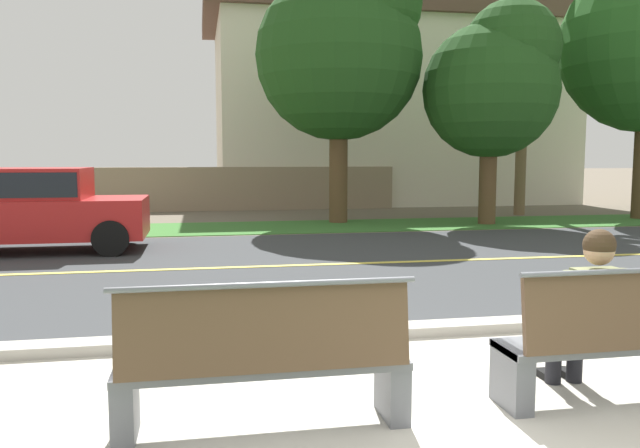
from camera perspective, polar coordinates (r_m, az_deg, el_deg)
ground_plane at (r=11.73m, az=-2.44°, el=-2.50°), size 140.00×140.00×0.00m
sidewalk_pavement at (r=4.58m, az=12.16°, el=-16.56°), size 44.00×3.60×0.01m
curb_edge at (r=6.30m, az=5.16°, el=-9.60°), size 44.00×0.30×0.11m
street_asphalt at (r=10.27m, az=-1.22°, el=-3.72°), size 52.00×8.00×0.01m
road_centre_line at (r=10.27m, az=-1.22°, el=-3.69°), size 48.00×0.14×0.01m
far_verge_grass at (r=15.70m, az=-4.58°, el=-0.30°), size 48.00×2.80×0.02m
bench_left at (r=4.12m, az=-4.99°, el=-12.34°), size 1.86×0.48×1.01m
bench_right at (r=5.07m, az=26.03°, el=-9.41°), size 1.86×0.48×1.01m
seated_person_olive at (r=5.02m, az=22.91°, el=-6.84°), size 0.52×0.68×1.25m
car_red_near at (r=12.80m, az=-24.96°, el=1.50°), size 4.30×1.86×1.54m
shade_tree_far_left at (r=16.92m, az=2.22°, el=15.82°), size 4.30×4.30×7.09m
shade_tree_left at (r=17.00m, az=15.46°, el=12.30°), size 3.41×3.41×5.63m
palm_tree_tall at (r=20.36m, az=17.97°, el=18.15°), size 2.09×1.98×7.58m
garden_wall at (r=20.75m, az=-11.11°, el=3.09°), size 13.00×0.36×1.40m
house_across_street at (r=25.04m, az=6.03°, el=10.33°), size 13.88×6.91×7.13m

